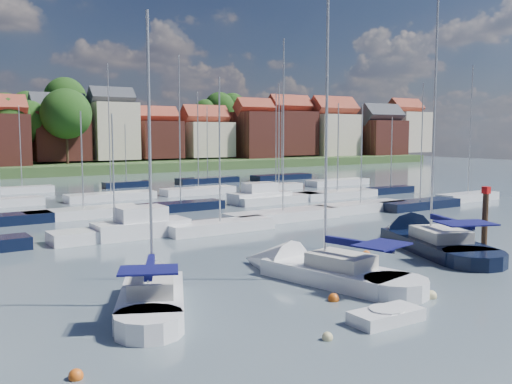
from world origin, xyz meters
TOP-DOWN VIEW (x-y plane):
  - ground at (0.00, 40.00)m, footprint 260.00×260.00m
  - sailboat_left at (-11.25, 4.21)m, footprint 6.86×10.37m
  - sailboat_centre at (-2.38, 3.75)m, footprint 5.41×12.09m
  - sailboat_navy at (9.45, 6.41)m, footprint 8.52×14.25m
  - tender at (-4.51, -3.67)m, footprint 3.14×1.52m
  - timber_piling at (9.85, 1.75)m, footprint 0.40×0.40m
  - buoy_a at (-16.58, -2.07)m, footprint 0.46×0.46m
  - buoy_b at (-7.81, -3.86)m, footprint 0.41×0.41m
  - buoy_c at (-4.31, -0.24)m, footprint 0.51×0.51m
  - buoy_d at (-0.22, -2.42)m, footprint 0.54×0.54m
  - buoy_e at (3.80, 5.87)m, footprint 0.51×0.51m
  - buoy_h at (-2.45, 3.80)m, footprint 0.54×0.54m
  - marina_field at (1.91, 35.15)m, footprint 79.62×41.41m

SIDE VIEW (x-z plane):
  - ground at x=0.00m, z-range 0.00..0.00m
  - buoy_a at x=-16.58m, z-range -0.23..0.23m
  - buoy_b at x=-7.81m, z-range -0.21..0.21m
  - buoy_c at x=-4.31m, z-range -0.25..0.25m
  - buoy_d at x=-0.22m, z-range -0.27..0.27m
  - buoy_e at x=3.80m, z-range -0.25..0.25m
  - buoy_h at x=-2.45m, z-range -0.27..0.27m
  - tender at x=-4.51m, z-range -0.08..0.59m
  - sailboat_navy at x=9.45m, z-range -9.20..9.89m
  - sailboat_centre at x=-2.38m, z-range -7.59..8.30m
  - sailboat_left at x=-11.25m, z-range -6.61..7.33m
  - marina_field at x=1.91m, z-range -7.53..8.40m
  - timber_piling at x=9.85m, z-range -2.03..4.59m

